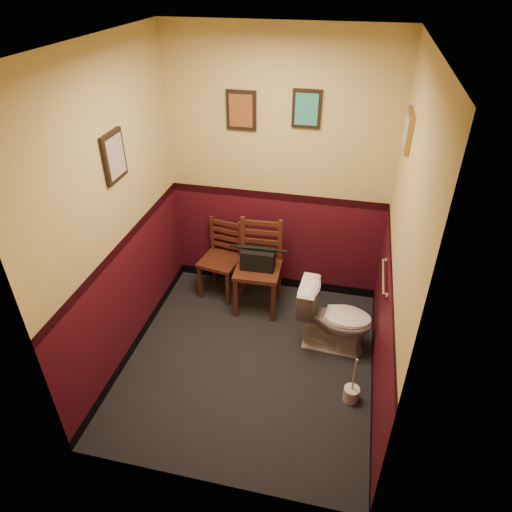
% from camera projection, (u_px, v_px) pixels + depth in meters
% --- Properties ---
extents(floor, '(2.20, 2.40, 0.00)m').
position_uv_depth(floor, '(250.00, 360.00, 4.22)').
color(floor, black).
rests_on(floor, ground).
extents(ceiling, '(2.20, 2.40, 0.00)m').
position_uv_depth(ceiling, '(247.00, 42.00, 2.74)').
color(ceiling, silver).
rests_on(ceiling, ground).
extents(wall_back, '(2.20, 0.00, 2.70)m').
position_uv_depth(wall_back, '(277.00, 174.00, 4.46)').
color(wall_back, '#420C18').
rests_on(wall_back, ground).
extents(wall_front, '(2.20, 0.00, 2.70)m').
position_uv_depth(wall_front, '(198.00, 345.00, 2.50)').
color(wall_front, '#420C18').
rests_on(wall_front, ground).
extents(wall_left, '(0.00, 2.40, 2.70)m').
position_uv_depth(wall_left, '(117.00, 220.00, 3.68)').
color(wall_left, '#420C18').
rests_on(wall_left, ground).
extents(wall_right, '(0.00, 2.40, 2.70)m').
position_uv_depth(wall_right, '(397.00, 253.00, 3.28)').
color(wall_right, '#420C18').
rests_on(wall_right, ground).
extents(grab_bar, '(0.05, 0.56, 0.06)m').
position_uv_depth(grab_bar, '(384.00, 277.00, 3.71)').
color(grab_bar, silver).
rests_on(grab_bar, wall_right).
extents(framed_print_back_a, '(0.28, 0.04, 0.36)m').
position_uv_depth(framed_print_back_a, '(241.00, 110.00, 4.17)').
color(framed_print_back_a, black).
rests_on(framed_print_back_a, wall_back).
extents(framed_print_back_b, '(0.26, 0.04, 0.34)m').
position_uv_depth(framed_print_back_b, '(307.00, 109.00, 4.03)').
color(framed_print_back_b, black).
rests_on(framed_print_back_b, wall_back).
extents(framed_print_left, '(0.04, 0.30, 0.38)m').
position_uv_depth(framed_print_left, '(114.00, 157.00, 3.48)').
color(framed_print_left, black).
rests_on(framed_print_left, wall_left).
extents(framed_print_right, '(0.04, 0.34, 0.28)m').
position_uv_depth(framed_print_right, '(408.00, 130.00, 3.38)').
color(framed_print_right, olive).
rests_on(framed_print_right, wall_right).
extents(toilet, '(0.71, 0.42, 0.68)m').
position_uv_depth(toilet, '(335.00, 318.00, 4.20)').
color(toilet, white).
rests_on(toilet, floor).
extents(toilet_brush, '(0.13, 0.13, 0.47)m').
position_uv_depth(toilet_brush, '(351.00, 393.00, 3.81)').
color(toilet_brush, silver).
rests_on(toilet_brush, floor).
extents(chair_left, '(0.45, 0.45, 0.83)m').
position_uv_depth(chair_left, '(222.00, 259.00, 4.89)').
color(chair_left, '#492115').
rests_on(chair_left, floor).
extents(chair_right, '(0.46, 0.46, 0.96)m').
position_uv_depth(chair_right, '(259.00, 267.00, 4.65)').
color(chair_right, '#492115').
rests_on(chair_right, floor).
extents(handbag, '(0.34, 0.18, 0.24)m').
position_uv_depth(handbag, '(258.00, 259.00, 4.54)').
color(handbag, black).
rests_on(handbag, chair_right).
extents(tp_stack, '(0.21, 0.13, 0.28)m').
position_uv_depth(tp_stack, '(309.00, 287.00, 4.96)').
color(tp_stack, silver).
rests_on(tp_stack, floor).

